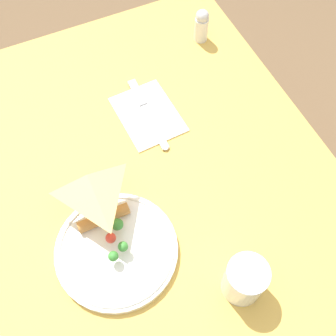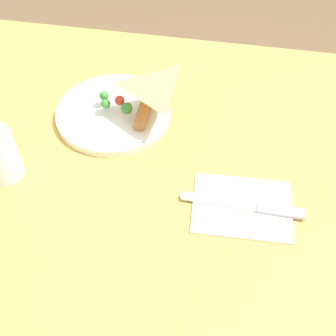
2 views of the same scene
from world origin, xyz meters
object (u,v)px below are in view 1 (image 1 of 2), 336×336
at_px(dining_table, 144,203).
at_px(salt_shaker, 202,25).
at_px(plate_pizza, 116,248).
at_px(napkin_folded, 148,114).
at_px(butter_knife, 146,110).
at_px(milk_glass, 244,280).

bearing_deg(dining_table, salt_shaker, 137.05).
xyz_separation_m(plate_pizza, napkin_folded, (-0.28, 0.19, -0.01)).
xyz_separation_m(plate_pizza, butter_knife, (-0.29, 0.19, -0.01)).
distance_m(plate_pizza, milk_glass, 0.25).
distance_m(napkin_folded, butter_knife, 0.01).
bearing_deg(plate_pizza, dining_table, 138.04).
xyz_separation_m(plate_pizza, milk_glass, (0.17, 0.19, 0.03)).
distance_m(dining_table, plate_pizza, 0.19).
bearing_deg(milk_glass, napkin_folded, 179.91).
bearing_deg(dining_table, napkin_folded, 152.66).
relative_size(milk_glass, napkin_folded, 0.54).
xyz_separation_m(butter_knife, salt_shaker, (-0.16, 0.23, 0.04)).
bearing_deg(napkin_folded, dining_table, -27.34).
bearing_deg(plate_pizza, napkin_folded, 145.93).
distance_m(plate_pizza, napkin_folded, 0.34).
distance_m(dining_table, butter_knife, 0.22).
relative_size(plate_pizza, napkin_folded, 1.35).
bearing_deg(milk_glass, salt_shaker, 159.69).
bearing_deg(plate_pizza, salt_shaker, 137.30).
distance_m(milk_glass, salt_shaker, 0.66).
xyz_separation_m(dining_table, milk_glass, (0.28, 0.08, 0.15)).
bearing_deg(plate_pizza, milk_glass, 48.62).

